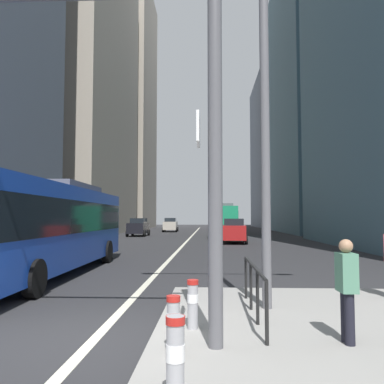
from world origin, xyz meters
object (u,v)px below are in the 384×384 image
object	(u,v)px
city_bus_blue_oncoming	(48,223)
pedestrian_waiting	(347,286)
car_oncoming_mid	(170,225)
city_bus_red_receding	(224,219)
traffic_signal_gantry	(66,83)
bollard_right	(173,322)
bollard_back	(193,301)
car_receding_far	(228,225)
street_lamp_post	(264,69)
car_oncoming_far	(138,227)
bollard_left	(175,359)
car_receding_near	(234,231)

from	to	relation	value
city_bus_blue_oncoming	pedestrian_waiting	distance (m)	10.98
car_oncoming_mid	city_bus_blue_oncoming	bearing A→B (deg)	-90.36
city_bus_red_receding	traffic_signal_gantry	distance (m)	36.21
city_bus_blue_oncoming	bollard_right	size ratio (longest dim) A/B	15.02
city_bus_blue_oncoming	car_oncoming_mid	bearing A→B (deg)	89.64
car_oncoming_mid	bollard_back	distance (m)	48.57
car_receding_far	traffic_signal_gantry	size ratio (longest dim) A/B	0.63
car_receding_far	street_lamp_post	size ratio (longest dim) A/B	0.54
car_oncoming_far	pedestrian_waiting	xyz separation A→B (m)	(9.81, -36.22, 0.03)
car_oncoming_far	traffic_signal_gantry	distance (m)	37.05
city_bus_blue_oncoming	bollard_right	world-z (taller)	city_bus_blue_oncoming
city_bus_blue_oncoming	car_oncoming_far	world-z (taller)	city_bus_blue_oncoming
traffic_signal_gantry	bollard_left	world-z (taller)	traffic_signal_gantry
car_receding_near	street_lamp_post	world-z (taller)	street_lamp_post
car_receding_near	traffic_signal_gantry	size ratio (longest dim) A/B	0.68
pedestrian_waiting	bollard_left	bearing A→B (deg)	-137.58
street_lamp_post	bollard_back	world-z (taller)	street_lamp_post
bollard_left	car_oncoming_mid	bearing A→B (deg)	95.74
city_bus_blue_oncoming	bollard_left	xyz separation A→B (m)	(5.41, -9.87, -1.17)
car_receding_far	traffic_signal_gantry	bearing A→B (deg)	-95.69
bollard_back	bollard_left	bearing A→B (deg)	-90.93
car_oncoming_far	traffic_signal_gantry	world-z (taller)	traffic_signal_gantry
bollard_left	car_oncoming_far	bearing A→B (deg)	100.86
car_receding_near	car_oncoming_far	size ratio (longest dim) A/B	1.13
car_oncoming_mid	car_receding_near	bearing A→B (deg)	-72.65
bollard_left	city_bus_blue_oncoming	bearing A→B (deg)	118.73
car_oncoming_mid	city_bus_red_receding	bearing A→B (deg)	-62.33
street_lamp_post	city_bus_blue_oncoming	bearing A→B (deg)	142.25
city_bus_red_receding	bollard_back	distance (m)	35.04
city_bus_red_receding	city_bus_blue_oncoming	bearing A→B (deg)	-104.49
street_lamp_post	bollard_right	xyz separation A→B (m)	(-1.71, -2.88, -4.68)
traffic_signal_gantry	bollard_right	size ratio (longest dim) A/B	8.40
car_oncoming_far	pedestrian_waiting	distance (m)	37.52
traffic_signal_gantry	bollard_back	distance (m)	4.14
city_bus_red_receding	traffic_signal_gantry	size ratio (longest dim) A/B	1.69
car_receding_far	pedestrian_waiting	world-z (taller)	car_receding_far
traffic_signal_gantry	bollard_back	size ratio (longest dim) A/B	8.23
car_receding_near	car_receding_far	size ratio (longest dim) A/B	1.08
city_bus_red_receding	bollard_right	distance (m)	36.35
bollard_right	car_receding_near	bearing A→B (deg)	84.65
car_receding_far	car_oncoming_mid	bearing A→B (deg)	164.40
city_bus_blue_oncoming	car_receding_near	size ratio (longest dim) A/B	2.62
car_oncoming_mid	car_receding_far	bearing A→B (deg)	-15.60
car_oncoming_far	bollard_left	distance (m)	39.15
car_receding_near	street_lamp_post	distance (m)	23.41
car_receding_near	traffic_signal_gantry	distance (m)	26.07
car_receding_near	bollard_left	xyz separation A→B (m)	(-2.26, -27.48, -0.32)
city_bus_blue_oncoming	bollard_back	size ratio (longest dim) A/B	14.71
city_bus_blue_oncoming	bollard_right	bearing A→B (deg)	-57.61
traffic_signal_gantry	street_lamp_post	xyz separation A→B (m)	(3.42, 2.55, 1.14)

